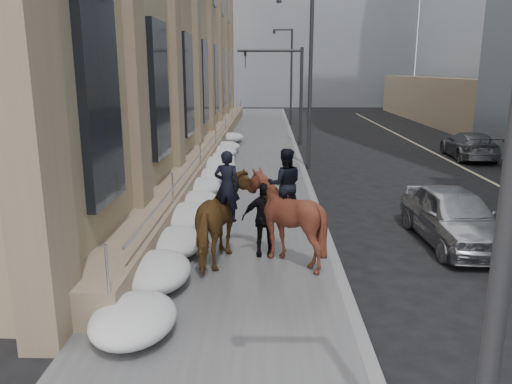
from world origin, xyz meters
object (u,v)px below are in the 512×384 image
Objects in this scene: mounted_horse_left at (225,218)px; car_grey at (469,145)px; pedestrian at (264,219)px; mounted_horse_right at (285,214)px; car_silver at (453,216)px.

mounted_horse_left is 19.44m from car_grey.
pedestrian is 0.38× the size of car_grey.
mounted_horse_left is 1.44× the size of pedestrian.
pedestrian is at bearing -39.60° from mounted_horse_right.
mounted_horse_left is at bearing -0.30° from mounted_horse_right.
mounted_horse_right is 0.67m from pedestrian.
car_silver is 14.76m from car_grey.
mounted_horse_left is at bearing -155.53° from pedestrian.
car_grey is (11.82, 15.42, -0.51)m from mounted_horse_left.
car_silver reaches higher than car_grey.
mounted_horse_left is 6.40m from car_silver.
mounted_horse_right reaches higher than pedestrian.
mounted_horse_left is 1.05m from pedestrian.
mounted_horse_right reaches higher than mounted_horse_left.
pedestrian is (-0.51, 0.36, -0.24)m from mounted_horse_right.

